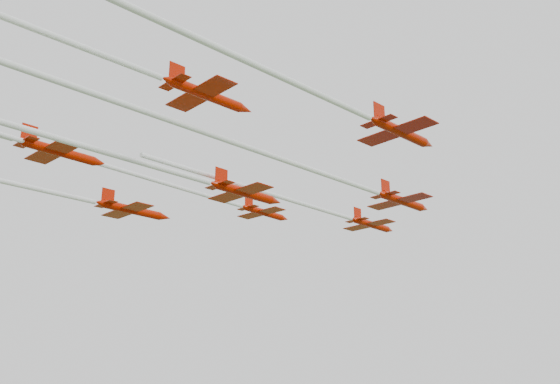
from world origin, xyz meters
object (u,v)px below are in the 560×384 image
at_px(jet_row3_mid, 178,173).
at_px(jet_row4_right, 11,19).
at_px(jet_lead, 327,211).
at_px(jet_row2_right, 304,167).
at_px(jet_row3_left, 24,186).
at_px(jet_row3_right, 249,62).
at_px(jet_row2_left, 178,187).

xyz_separation_m(jet_row3_mid, jet_row4_right, (1.53, -25.14, 3.40)).
distance_m(jet_lead, jet_row3_mid, 26.71).
relative_size(jet_row2_right, jet_row3_mid, 1.37).
bearing_deg(jet_row3_left, jet_lead, 57.59).
height_order(jet_row3_left, jet_row3_mid, jet_row3_left).
distance_m(jet_row3_right, jet_row4_right, 17.50).
bearing_deg(jet_row3_right, jet_row2_right, 122.27).
relative_size(jet_lead, jet_row4_right, 0.74).
distance_m(jet_lead, jet_row3_right, 42.68).
distance_m(jet_row3_left, jet_row3_right, 44.89).
bearing_deg(jet_row3_right, jet_row3_left, 178.18).
xyz_separation_m(jet_lead, jet_row3_mid, (-8.00, -25.43, -1.59)).
relative_size(jet_row2_left, jet_row2_right, 0.98).
bearing_deg(jet_row3_mid, jet_row3_right, -23.30).
distance_m(jet_row3_mid, jet_row4_right, 25.41).
height_order(jet_row3_left, jet_row4_right, jet_row4_right).
bearing_deg(jet_row3_left, jet_row2_left, 53.27).
bearing_deg(jet_row2_right, jet_row3_mid, -144.08).
height_order(jet_row3_left, jet_row3_right, jet_row3_left).
bearing_deg(jet_row3_right, jet_row2_left, 153.22).
distance_m(jet_lead, jet_row4_right, 51.02).
bearing_deg(jet_row2_right, jet_row2_left, 178.99).
xyz_separation_m(jet_lead, jet_row3_right, (8.50, -41.82, -0.48)).
bearing_deg(jet_row3_right, jet_lead, 124.39).
distance_m(jet_row2_left, jet_row4_right, 38.62).
bearing_deg(jet_row2_right, jet_row4_right, -90.19).
bearing_deg(jet_lead, jet_row3_left, -123.34).
relative_size(jet_row2_left, jet_row3_right, 0.93).
height_order(jet_lead, jet_row2_right, jet_lead).
relative_size(jet_lead, jet_row3_left, 0.73).
xyz_separation_m(jet_row2_left, jet_row4_right, (9.39, -37.46, 0.22)).
xyz_separation_m(jet_lead, jet_row2_left, (-15.87, -13.11, 1.59)).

